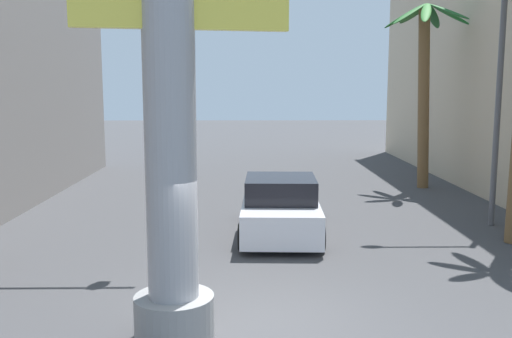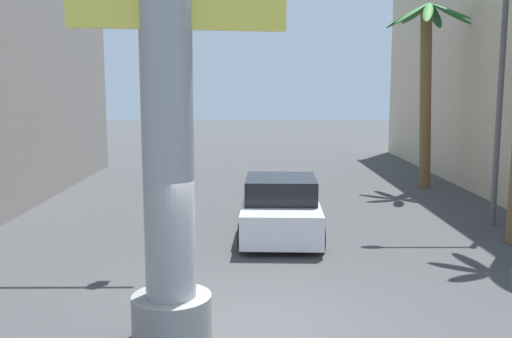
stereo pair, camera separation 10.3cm
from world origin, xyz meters
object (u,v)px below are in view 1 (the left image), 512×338
traffic_light_mast (28,66)px  neon_sign_pole (169,28)px  street_lamp (483,75)px  palm_tree_mid_right (424,75)px  car_lead (280,208)px

traffic_light_mast → neon_sign_pole: bearing=-49.6°
traffic_light_mast → street_lamp: bearing=14.8°
palm_tree_mid_right → car_lead: bearing=-130.3°
traffic_light_mast → palm_tree_mid_right: (11.44, 8.93, -0.01)m
traffic_light_mast → car_lead: traffic_light_mast is taller
street_lamp → traffic_light_mast: bearing=-165.2°
neon_sign_pole → palm_tree_mid_right: size_ratio=1.45×
neon_sign_pole → traffic_light_mast: size_ratio=1.66×
street_lamp → car_lead: street_lamp is taller
street_lamp → traffic_light_mast: size_ratio=1.12×
traffic_light_mast → palm_tree_mid_right: 14.51m
car_lead → palm_tree_mid_right: 9.66m
street_lamp → traffic_light_mast: (-11.19, -2.95, 0.14)m
neon_sign_pole → palm_tree_mid_right: 15.34m
traffic_light_mast → car_lead: (5.63, 2.09, -3.61)m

